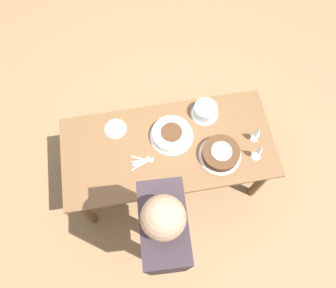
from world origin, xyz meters
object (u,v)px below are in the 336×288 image
object	(u,v)px
cake_front_chocolate	(221,153)
wine_glass_near	(258,132)
wine_glass_far	(260,150)
cake_center_white	(172,134)
person_cutting	(165,236)
cake_back_decorated	(205,111)

from	to	relation	value
cake_front_chocolate	wine_glass_near	xyz separation A→B (m)	(0.29, 0.09, 0.09)
cake_front_chocolate	wine_glass_far	size ratio (longest dim) A/B	1.49
cake_center_white	person_cutting	xyz separation A→B (m)	(-0.18, -0.79, 0.32)
cake_front_chocolate	wine_glass_far	bearing A→B (deg)	-11.67
wine_glass_near	wine_glass_far	distance (m)	0.15
cake_front_chocolate	cake_back_decorated	size ratio (longest dim) A/B	1.48
person_cutting	wine_glass_near	bearing A→B (deg)	-48.05
wine_glass_near	wine_glass_far	bearing A→B (deg)	-100.28
cake_center_white	cake_front_chocolate	xyz separation A→B (m)	(0.34, -0.22, 0.01)
cake_center_white	cake_back_decorated	size ratio (longest dim) A/B	1.55
wine_glass_far	person_cutting	xyz separation A→B (m)	(-0.79, -0.51, 0.21)
cake_center_white	person_cutting	size ratio (longest dim) A/B	0.19
cake_center_white	person_cutting	bearing A→B (deg)	-103.12
wine_glass_near	person_cutting	distance (m)	1.07
cake_front_chocolate	person_cutting	bearing A→B (deg)	-132.58
cake_back_decorated	wine_glass_near	bearing A→B (deg)	-40.33
cake_center_white	wine_glass_far	size ratio (longest dim) A/B	1.56
wine_glass_near	person_cutting	xyz separation A→B (m)	(-0.81, -0.65, 0.23)
cake_center_white	cake_front_chocolate	bearing A→B (deg)	-33.55
cake_center_white	wine_glass_far	distance (m)	0.67
wine_glass_far	cake_back_decorated	bearing A→B (deg)	125.67
wine_glass_far	person_cutting	distance (m)	0.96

